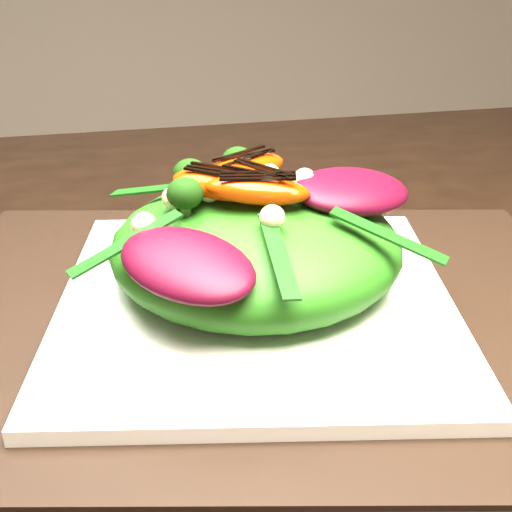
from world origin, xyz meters
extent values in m
cube|color=black|center=(0.00, 0.00, 0.73)|extent=(1.60, 0.90, 0.75)
cube|color=black|center=(0.11, -0.06, 0.75)|extent=(0.57, 0.47, 0.00)
cube|color=white|center=(0.11, -0.06, 0.76)|extent=(0.33, 0.33, 0.01)
cylinder|color=white|center=(0.11, -0.06, 0.77)|extent=(0.31, 0.31, 0.02)
ellipsoid|color=#286913|center=(0.11, -0.06, 0.81)|extent=(0.21, 0.21, 0.07)
ellipsoid|color=#3D0616|center=(0.18, -0.06, 0.84)|extent=(0.11, 0.08, 0.02)
ellipsoid|color=red|center=(0.11, -0.04, 0.85)|extent=(0.08, 0.04, 0.02)
sphere|color=black|center=(0.05, -0.02, 0.85)|extent=(0.05, 0.05, 0.03)
sphere|color=#F7F1AE|center=(0.13, -0.11, 0.85)|extent=(0.02, 0.02, 0.02)
cube|color=black|center=(0.11, -0.04, 0.86)|extent=(0.04, 0.01, 0.00)
camera|label=1|loc=(0.02, -0.49, 1.02)|focal=48.00mm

